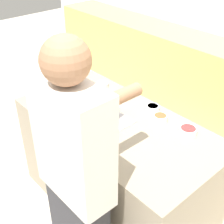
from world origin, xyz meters
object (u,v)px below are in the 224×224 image
Objects in this scene: candy_bowl_beside_tree at (160,117)px; candy_bowl_behind_tray at (120,97)px; gingerbread_house at (102,108)px; candy_bowl_far_left at (153,108)px; candy_bowl_near_tray_right at (100,93)px; person at (77,183)px; candy_bowl_center_rear at (188,130)px; cookbook at (85,85)px; candy_bowl_front_corner at (67,83)px; decorative_tree at (80,84)px; candy_bowl_near_tray_left at (102,84)px; baking_tray at (102,119)px.

candy_bowl_behind_tray is (-0.42, -0.03, 0.00)m from candy_bowl_beside_tree.
gingerbread_house is 1.87× the size of candy_bowl_behind_tray.
candy_bowl_near_tray_right is at bearing -160.62° from candy_bowl_far_left.
candy_bowl_beside_tree is 0.42m from candy_bowl_behind_tray.
candy_bowl_far_left reaches higher than candy_bowl_near_tray_right.
gingerbread_house is 0.13× the size of person.
gingerbread_house is at bearing -37.70° from candy_bowl_near_tray_right.
candy_bowl_center_rear is 0.77× the size of cookbook.
candy_bowl_behind_tray is at bearing 19.63° from candy_bowl_front_corner.
candy_bowl_beside_tree is 0.88m from person.
candy_bowl_behind_tray is 0.40m from cookbook.
cookbook is at bearing 175.41° from candy_bowl_near_tray_right.
gingerbread_house is 1.37× the size of cookbook.
candy_bowl_near_tray_right is at bearing -4.59° from cookbook.
decorative_tree is 2.38× the size of candy_bowl_behind_tray.
candy_bowl_beside_tree is 0.70m from candy_bowl_near_tray_left.
candy_bowl_front_corner is 0.83× the size of candy_bowl_behind_tray.
candy_bowl_near_tray_right is 0.07× the size of person.
candy_bowl_front_corner is 1.18m from candy_bowl_center_rear.
candy_bowl_behind_tray is at bearing 8.15° from cookbook.
candy_bowl_near_tray_right is 1.04× the size of candy_bowl_behind_tray.
candy_bowl_front_corner is 0.79× the size of candy_bowl_center_rear.
candy_bowl_near_tray_right is (-0.28, 0.22, -0.07)m from gingerbread_house.
person reaches higher than candy_bowl_center_rear.
person is (0.44, -0.55, -0.06)m from gingerbread_house.
cookbook is (-0.23, 0.02, -0.01)m from candy_bowl_near_tray_right.
candy_bowl_near_tray_left is (-0.06, 0.29, -0.13)m from decorative_tree.
candy_bowl_beside_tree is (0.30, 0.32, 0.02)m from baking_tray.
candy_bowl_beside_tree is at bearing -1.96° from candy_bowl_near_tray_left.
gingerbread_house is 2.07× the size of candy_bowl_beside_tree.
candy_bowl_near_tray_right is 0.18m from candy_bowl_behind_tray.
candy_bowl_front_corner is at bearing -130.88° from cookbook.
cookbook is at bearing 155.23° from baking_tray.
person is (0.27, -0.93, 0.01)m from candy_bowl_far_left.
candy_bowl_beside_tree is 0.24m from candy_bowl_center_rear.
candy_bowl_near_tray_right is at bearing -46.04° from candy_bowl_near_tray_left.
candy_bowl_center_rear is 0.37m from candy_bowl_far_left.
cookbook is (-0.51, 0.24, 0.01)m from baking_tray.
candy_bowl_beside_tree reaches higher than candy_bowl_near_tray_left.
candy_bowl_beside_tree and candy_bowl_near_tray_right have the same top height.
baking_tray is 1.76× the size of gingerbread_house.
baking_tray is 3.89× the size of candy_bowl_far_left.
candy_bowl_front_corner is 0.83m from candy_bowl_far_left.
candy_bowl_near_tray_right is at bearing 142.30° from gingerbread_house.
gingerbread_house reaches higher than candy_bowl_front_corner.
candy_bowl_front_corner is 0.53m from candy_bowl_behind_tray.
baking_tray is 2.41× the size of cookbook.
candy_bowl_far_left is at bearing 19.38° from candy_bowl_near_tray_right.
candy_bowl_front_corner is at bearing 147.66° from person.
person is at bearing -39.77° from cookbook.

